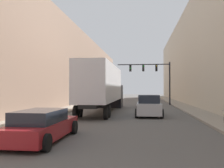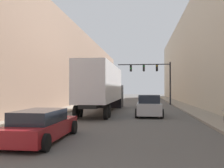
# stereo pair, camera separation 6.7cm
# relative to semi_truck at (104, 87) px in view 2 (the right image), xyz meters

# --- Properties ---
(sidewalk_right) EXTENTS (2.07, 80.00, 0.15)m
(sidewalk_right) POSITION_rel_semi_truck_xyz_m (8.53, 9.48, -2.30)
(sidewalk_right) COLOR gray
(sidewalk_right) RESTS_ON ground
(sidewalk_left) EXTENTS (2.07, 80.00, 0.15)m
(sidewalk_left) POSITION_rel_semi_truck_xyz_m (-4.09, 9.48, -2.30)
(sidewalk_left) COLOR gray
(sidewalk_left) RESTS_ON ground
(building_right) EXTENTS (6.00, 80.00, 13.46)m
(building_right) POSITION_rel_semi_truck_xyz_m (12.56, 9.48, 4.36)
(building_right) COLOR beige
(building_right) RESTS_ON ground
(building_left) EXTENTS (6.00, 80.00, 10.77)m
(building_left) POSITION_rel_semi_truck_xyz_m (-8.13, 9.48, 3.01)
(building_left) COLOR #997A66
(building_left) RESTS_ON ground
(semi_truck) EXTENTS (2.49, 14.39, 4.25)m
(semi_truck) POSITION_rel_semi_truck_xyz_m (0.00, 0.00, 0.00)
(semi_truck) COLOR silver
(semi_truck) RESTS_ON ground
(sedan_car) EXTENTS (1.99, 4.79, 1.31)m
(sedan_car) POSITION_rel_semi_truck_xyz_m (-0.51, -13.20, -1.74)
(sedan_car) COLOR maroon
(sedan_car) RESTS_ON ground
(suv_car) EXTENTS (2.08, 4.58, 1.71)m
(suv_car) POSITION_rel_semi_truck_xyz_m (4.15, -2.90, -1.56)
(suv_car) COLOR #B7B7BC
(suv_car) RESTS_ON ground
(traffic_signal_gantry) EXTENTS (7.27, 0.35, 5.87)m
(traffic_signal_gantry) POSITION_rel_semi_truck_xyz_m (5.28, 11.61, 1.88)
(traffic_signal_gantry) COLOR black
(traffic_signal_gantry) RESTS_ON ground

